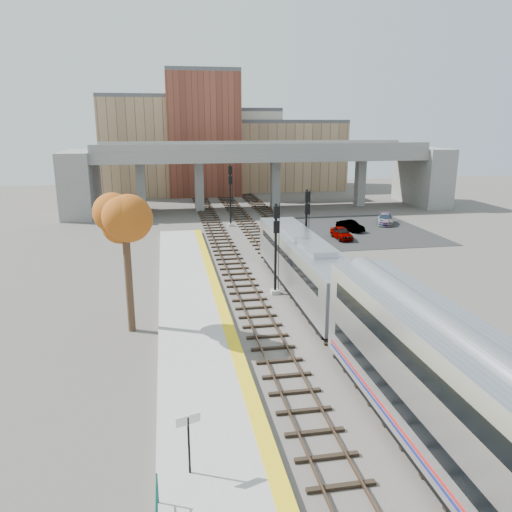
{
  "coord_description": "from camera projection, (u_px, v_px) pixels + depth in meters",
  "views": [
    {
      "loc": [
        -8.69,
        -25.83,
        12.25
      ],
      "look_at": [
        -2.23,
        9.75,
        2.5
      ],
      "focal_mm": 35.0,
      "sensor_mm": 36.0,
      "label": 1
    }
  ],
  "objects": [
    {
      "name": "ground",
      "position": [
        323.0,
        338.0,
        29.22
      ],
      "size": [
        160.0,
        160.0,
        0.0
      ],
      "primitive_type": "plane",
      "color": "#47423D",
      "rests_on": "ground"
    },
    {
      "name": "overpass",
      "position": [
        261.0,
        168.0,
        71.31
      ],
      "size": [
        54.0,
        12.0,
        9.5
      ],
      "color": "slate",
      "rests_on": "ground"
    },
    {
      "name": "car_b",
      "position": [
        350.0,
        226.0,
        57.47
      ],
      "size": [
        2.53,
        3.91,
        1.22
      ],
      "primitive_type": "imported",
      "rotation": [
        0.0,
        0.0,
        0.37
      ],
      "color": "#99999E",
      "rests_on": "parking_lot"
    },
    {
      "name": "parking_lot",
      "position": [
        365.0,
        230.0,
        58.23
      ],
      "size": [
        14.0,
        18.0,
        0.04
      ],
      "primitive_type": "cube",
      "color": "black",
      "rests_on": "ground"
    },
    {
      "name": "signal_mast_mid",
      "position": [
        306.0,
        230.0,
        42.65
      ],
      "size": [
        0.6,
        0.64,
        6.77
      ],
      "color": "#9E9E99",
      "rests_on": "ground"
    },
    {
      "name": "signal_mast_near",
      "position": [
        276.0,
        251.0,
        35.82
      ],
      "size": [
        0.6,
        0.64,
        6.7
      ],
      "color": "#9E9E99",
      "rests_on": "ground"
    },
    {
      "name": "car_c",
      "position": [
        385.0,
        219.0,
        61.33
      ],
      "size": [
        3.39,
        4.77,
        1.28
      ],
      "primitive_type": "imported",
      "rotation": [
        0.0,
        0.0,
        -0.41
      ],
      "color": "#99999E",
      "rests_on": "parking_lot"
    },
    {
      "name": "station_sign",
      "position": [
        188.0,
        432.0,
        17.07
      ],
      "size": [
        0.87,
        0.34,
        2.27
      ],
      "rotation": [
        0.0,
        0.0,
        0.33
      ],
      "color": "black",
      "rests_on": "platform"
    },
    {
      "name": "signal_mast_far",
      "position": [
        230.0,
        196.0,
        59.5
      ],
      "size": [
        0.6,
        0.64,
        7.37
      ],
      "color": "#9E9E99",
      "rests_on": "ground"
    },
    {
      "name": "tracks",
      "position": [
        288.0,
        274.0,
        41.24
      ],
      "size": [
        10.7,
        95.0,
        0.25
      ],
      "color": "black",
      "rests_on": "ground"
    },
    {
      "name": "locomotive",
      "position": [
        305.0,
        264.0,
        36.18
      ],
      "size": [
        3.02,
        19.05,
        4.1
      ],
      "color": "#A8AAB2",
      "rests_on": "ground"
    },
    {
      "name": "tree",
      "position": [
        125.0,
        223.0,
        28.54
      ],
      "size": [
        3.6,
        3.6,
        8.96
      ],
      "color": "#382619",
      "rests_on": "ground"
    },
    {
      "name": "buildings_far",
      "position": [
        219.0,
        147.0,
        90.63
      ],
      "size": [
        43.0,
        21.0,
        20.6
      ],
      "color": "tan",
      "rests_on": "ground"
    },
    {
      "name": "yellow_strip",
      "position": [
        233.0,
        339.0,
        28.21
      ],
      "size": [
        0.7,
        60.0,
        0.01
      ],
      "primitive_type": "cube",
      "color": "yellow",
      "rests_on": "platform"
    },
    {
      "name": "car_a",
      "position": [
        342.0,
        233.0,
        53.54
      ],
      "size": [
        1.61,
        3.88,
        1.32
      ],
      "primitive_type": "imported",
      "rotation": [
        0.0,
        0.0,
        0.01
      ],
      "color": "#99999E",
      "rests_on": "parking_lot"
    },
    {
      "name": "platform",
      "position": [
        199.0,
        345.0,
        27.93
      ],
      "size": [
        4.5,
        60.0,
        0.35
      ],
      "primitive_type": "cube",
      "color": "#9E9E99",
      "rests_on": "ground"
    }
  ]
}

